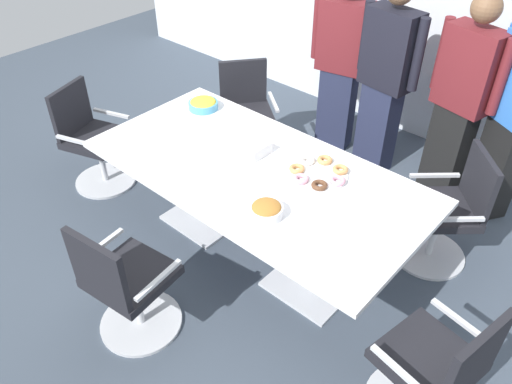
{
  "coord_description": "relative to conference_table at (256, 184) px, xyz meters",
  "views": [
    {
      "loc": [
        1.89,
        -2.13,
        2.78
      ],
      "look_at": [
        0.0,
        0.0,
        0.55
      ],
      "focal_mm": 35.54,
      "sensor_mm": 36.0,
      "label": 1
    }
  ],
  "objects": [
    {
      "name": "ground_plane",
      "position": [
        0.0,
        0.0,
        -0.63
      ],
      "size": [
        10.0,
        10.0,
        0.01
      ],
      "primitive_type": "cube",
      "color": "#3D4754"
    },
    {
      "name": "napkin_pile",
      "position": [
        -0.15,
        0.14,
        0.17
      ],
      "size": [
        0.2,
        0.2,
        0.08
      ],
      "primitive_type": "cube",
      "color": "white",
      "rests_on": "conference_table"
    },
    {
      "name": "snack_bowl_pretzels",
      "position": [
        0.37,
        -0.32,
        0.17
      ],
      "size": [
        0.21,
        0.21,
        0.1
      ],
      "color": "white",
      "rests_on": "conference_table"
    },
    {
      "name": "person_standing_0",
      "position": [
        -0.43,
        1.65,
        0.24
      ],
      "size": [
        0.61,
        0.3,
        1.67
      ],
      "rotation": [
        0.0,
        0.0,
        -2.94
      ],
      "color": "#232842",
      "rests_on": "ground"
    },
    {
      "name": "conference_table",
      "position": [
        0.0,
        0.0,
        0.0
      ],
      "size": [
        2.4,
        1.2,
        0.75
      ],
      "color": "white",
      "rests_on": "ground"
    },
    {
      "name": "office_chair_0",
      "position": [
        1.59,
        -0.39,
        -0.22
      ],
      "size": [
        0.63,
        0.63,
        0.91
      ],
      "rotation": [
        0.0,
        0.0,
        1.38
      ],
      "color": "silver",
      "rests_on": "ground"
    },
    {
      "name": "person_standing_1",
      "position": [
        0.08,
        1.57,
        0.28
      ],
      "size": [
        0.62,
        0.28,
        1.73
      ],
      "rotation": [
        0.0,
        0.0,
        -3.29
      ],
      "color": "#232842",
      "rests_on": "ground"
    },
    {
      "name": "donut_platter",
      "position": [
        0.36,
        0.23,
        0.14
      ],
      "size": [
        0.4,
        0.4,
        0.04
      ],
      "color": "white",
      "rests_on": "conference_table"
    },
    {
      "name": "snack_bowl_chips_yellow",
      "position": [
        -0.9,
        0.36,
        0.17
      ],
      "size": [
        0.24,
        0.24,
        0.09
      ],
      "color": "#4C9EC6",
      "rests_on": "conference_table"
    },
    {
      "name": "office_chair_4",
      "position": [
        -0.09,
        -1.1,
        -0.22
      ],
      "size": [
        0.6,
        0.6,
        0.91
      ],
      "rotation": [
        0.0,
        0.0,
        0.13
      ],
      "color": "silver",
      "rests_on": "ground"
    },
    {
      "name": "person_standing_2",
      "position": [
        0.71,
        1.65,
        0.27
      ],
      "size": [
        0.61,
        0.31,
        1.71
      ],
      "rotation": [
        0.0,
        0.0,
        -3.37
      ],
      "color": "black",
      "rests_on": "ground"
    },
    {
      "name": "office_chair_3",
      "position": [
        -1.65,
        -0.28,
        -0.22
      ],
      "size": [
        0.68,
        0.68,
        0.91
      ],
      "rotation": [
        0.0,
        0.0,
        -1.24
      ],
      "color": "silver",
      "rests_on": "ground"
    },
    {
      "name": "office_chair_2",
      "position": [
        -0.93,
        0.92,
        -0.22
      ],
      "size": [
        0.76,
        0.76,
        0.91
      ],
      "rotation": [
        0.0,
        0.0,
        -2.23
      ],
      "color": "silver",
      "rests_on": "ground"
    },
    {
      "name": "office_chair_1",
      "position": [
        1.08,
        0.85,
        -0.22
      ],
      "size": [
        0.76,
        0.76,
        0.91
      ],
      "rotation": [
        0.0,
        0.0,
        -3.97
      ],
      "color": "silver",
      "rests_on": "ground"
    }
  ]
}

